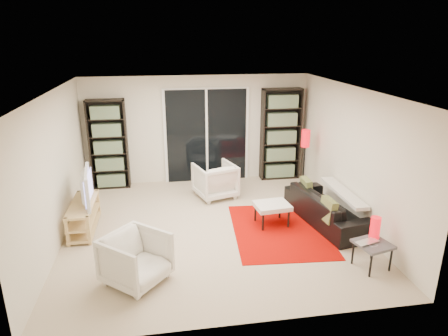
{
  "coord_description": "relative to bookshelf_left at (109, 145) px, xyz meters",
  "views": [
    {
      "loc": [
        -0.81,
        -6.28,
        3.25
      ],
      "look_at": [
        0.25,
        0.3,
        1.0
      ],
      "focal_mm": 32.0,
      "sensor_mm": 36.0,
      "label": 1
    }
  ],
  "objects": [
    {
      "name": "floor",
      "position": [
        1.95,
        -2.33,
        -0.98
      ],
      "size": [
        5.0,
        5.0,
        0.0
      ],
      "primitive_type": "plane",
      "color": "beige",
      "rests_on": "ground"
    },
    {
      "name": "wall_back",
      "position": [
        1.95,
        0.17,
        0.22
      ],
      "size": [
        5.0,
        0.02,
        2.4
      ],
      "primitive_type": "cube",
      "color": "beige",
      "rests_on": "ground"
    },
    {
      "name": "wall_front",
      "position": [
        1.95,
        -4.83,
        0.22
      ],
      "size": [
        5.0,
        0.02,
        2.4
      ],
      "primitive_type": "cube",
      "color": "beige",
      "rests_on": "ground"
    },
    {
      "name": "wall_left",
      "position": [
        -0.55,
        -2.33,
        0.22
      ],
      "size": [
        0.02,
        5.0,
        2.4
      ],
      "primitive_type": "cube",
      "color": "beige",
      "rests_on": "ground"
    },
    {
      "name": "wall_right",
      "position": [
        4.45,
        -2.33,
        0.22
      ],
      "size": [
        0.02,
        5.0,
        2.4
      ],
      "primitive_type": "cube",
      "color": "beige",
      "rests_on": "ground"
    },
    {
      "name": "ceiling",
      "position": [
        1.95,
        -2.33,
        1.42
      ],
      "size": [
        5.0,
        5.0,
        0.02
      ],
      "primitive_type": "cube",
      "color": "white",
      "rests_on": "wall_back"
    },
    {
      "name": "sliding_door",
      "position": [
        2.15,
        0.13,
        0.07
      ],
      "size": [
        1.92,
        0.08,
        2.16
      ],
      "color": "white",
      "rests_on": "ground"
    },
    {
      "name": "bookshelf_left",
      "position": [
        0.0,
        0.0,
        0.0
      ],
      "size": [
        0.8,
        0.3,
        1.95
      ],
      "color": "black",
      "rests_on": "ground"
    },
    {
      "name": "bookshelf_right",
      "position": [
        3.85,
        -0.0,
        0.07
      ],
      "size": [
        0.9,
        0.3,
        2.1
      ],
      "color": "black",
      "rests_on": "ground"
    },
    {
      "name": "tv_stand",
      "position": [
        -0.26,
        -2.03,
        -0.71
      ],
      "size": [
        0.39,
        1.22,
        0.5
      ],
      "color": "#E0BD76",
      "rests_on": "floor"
    },
    {
      "name": "tv",
      "position": [
        -0.24,
        -2.03,
        -0.19
      ],
      "size": [
        0.27,
        1.01,
        0.58
      ],
      "primitive_type": "imported",
      "rotation": [
        0.0,
        0.0,
        1.71
      ],
      "color": "black",
      "rests_on": "tv_stand"
    },
    {
      "name": "rug",
      "position": [
        3.08,
        -2.61,
        -0.97
      ],
      "size": [
        1.72,
        2.24,
        0.01
      ],
      "primitive_type": "cube",
      "rotation": [
        0.0,
        0.0,
        -0.07
      ],
      "color": "#A50600",
      "rests_on": "floor"
    },
    {
      "name": "sofa",
      "position": [
        4.02,
        -2.43,
        -0.69
      ],
      "size": [
        1.06,
        2.02,
        0.56
      ],
      "primitive_type": "imported",
      "rotation": [
        0.0,
        0.0,
        1.74
      ],
      "color": "black",
      "rests_on": "floor"
    },
    {
      "name": "armchair_back",
      "position": [
        2.19,
        -0.91,
        -0.62
      ],
      "size": [
        0.96,
        0.98,
        0.72
      ],
      "primitive_type": "imported",
      "rotation": [
        0.0,
        0.0,
        3.44
      ],
      "color": "silver",
      "rests_on": "floor"
    },
    {
      "name": "armchair_front",
      "position": [
        0.71,
        -3.76,
        -0.62
      ],
      "size": [
        1.08,
        1.07,
        0.7
      ],
      "primitive_type": "imported",
      "rotation": [
        0.0,
        0.0,
        0.85
      ],
      "color": "silver",
      "rests_on": "floor"
    },
    {
      "name": "ottoman",
      "position": [
        3.01,
        -2.36,
        -0.63
      ],
      "size": [
        0.64,
        0.55,
        0.4
      ],
      "color": "silver",
      "rests_on": "floor"
    },
    {
      "name": "side_table",
      "position": [
        4.06,
        -3.94,
        -0.62
      ],
      "size": [
        0.56,
        0.56,
        0.4
      ],
      "color": "#49494D",
      "rests_on": "floor"
    },
    {
      "name": "laptop",
      "position": [
        3.99,
        -3.98,
        -0.56
      ],
      "size": [
        0.4,
        0.32,
        0.03
      ],
      "primitive_type": "imported",
      "rotation": [
        0.0,
        0.0,
        0.29
      ],
      "color": "silver",
      "rests_on": "side_table"
    },
    {
      "name": "table_lamp",
      "position": [
        4.15,
        -3.79,
        -0.41
      ],
      "size": [
        0.15,
        0.15,
        0.33
      ],
      "primitive_type": "cylinder",
      "color": "red",
      "rests_on": "side_table"
    },
    {
      "name": "floor_lamp",
      "position": [
        4.13,
        -0.85,
        0.04
      ],
      "size": [
        0.2,
        0.2,
        1.34
      ],
      "color": "black",
      "rests_on": "floor"
    }
  ]
}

